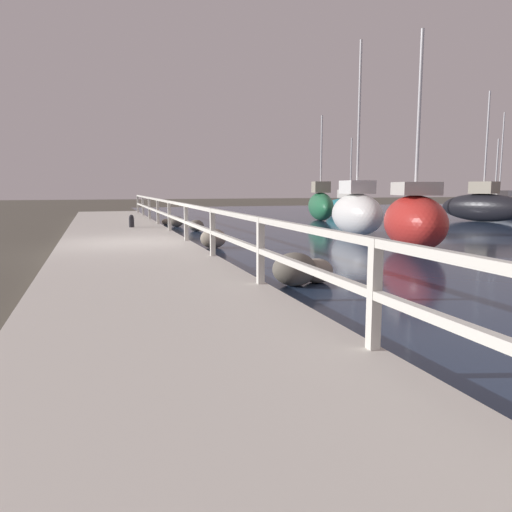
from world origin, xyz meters
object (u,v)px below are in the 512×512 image
object	(u,v)px
sailboat_green	(320,205)
sailboat_teal	(350,205)
mooring_bollard	(132,221)
sailboat_white	(357,212)
sailboat_gray	(494,206)
sailboat_black	(483,206)
sailboat_navy	(499,203)
sailboat_red	(414,220)

from	to	relation	value
sailboat_green	sailboat_teal	bearing A→B (deg)	62.20
mooring_bollard	sailboat_white	bearing A→B (deg)	-19.90
sailboat_gray	sailboat_black	world-z (taller)	sailboat_black
sailboat_black	sailboat_navy	distance (m)	10.00
sailboat_gray	sailboat_red	bearing A→B (deg)	-130.62
sailboat_gray	sailboat_black	size ratio (longest dim) A/B	0.71
sailboat_green	sailboat_white	distance (m)	8.18
sailboat_green	sailboat_white	xyz separation A→B (m)	(-2.27, -7.86, 0.02)
sailboat_black	sailboat_teal	bearing A→B (deg)	97.94
sailboat_gray	sailboat_teal	distance (m)	8.42
mooring_bollard	sailboat_gray	distance (m)	21.97
mooring_bollard	sailboat_black	bearing A→B (deg)	5.67
sailboat_green	sailboat_white	size ratio (longest dim) A/B	0.79
sailboat_red	mooring_bollard	bearing A→B (deg)	151.84
sailboat_green	sailboat_teal	distance (m)	5.62
sailboat_red	sailboat_black	xyz separation A→B (m)	(10.24, 8.79, -0.04)
sailboat_teal	sailboat_white	xyz separation A→B (m)	(-6.17, -11.89, 0.21)
sailboat_gray	sailboat_green	distance (m)	11.40
mooring_bollard	sailboat_green	bearing A→B (deg)	27.08
sailboat_black	sailboat_white	bearing A→B (deg)	-172.06
sailboat_green	sailboat_red	size ratio (longest dim) A/B	0.92
sailboat_navy	sailboat_white	xyz separation A→B (m)	(-17.02, -11.23, 0.19)
sailboat_gray	sailboat_green	xyz separation A→B (m)	(-11.39, -0.16, 0.23)
sailboat_white	sailboat_red	bearing A→B (deg)	-94.69
sailboat_gray	sailboat_navy	xyz separation A→B (m)	(3.36, 3.21, 0.06)
mooring_bollard	sailboat_green	size ratio (longest dim) A/B	0.09
mooring_bollard	sailboat_teal	xyz separation A→B (m)	(13.85, 9.11, 0.12)
sailboat_gray	sailboat_navy	size ratio (longest dim) A/B	0.68
mooring_bollard	sailboat_red	size ratio (longest dim) A/B	0.08
sailboat_navy	sailboat_gray	bearing A→B (deg)	-139.43
sailboat_gray	sailboat_teal	bearing A→B (deg)	161.27
sailboat_black	sailboat_teal	world-z (taller)	sailboat_black
sailboat_gray	sailboat_red	distance (m)	18.85
sailboat_navy	sailboat_white	bearing A→B (deg)	-149.70
sailboat_green	sailboat_black	distance (m)	8.09
sailboat_red	sailboat_teal	world-z (taller)	sailboat_red
sailboat_gray	sailboat_green	size ratio (longest dim) A/B	0.85
mooring_bollard	sailboat_teal	world-z (taller)	sailboat_teal
sailboat_teal	sailboat_black	bearing A→B (deg)	-81.13
sailboat_black	sailboat_navy	xyz separation A→B (m)	(7.39, 6.73, -0.14)
sailboat_white	sailboat_black	bearing A→B (deg)	28.42
sailboat_red	sailboat_white	world-z (taller)	sailboat_white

